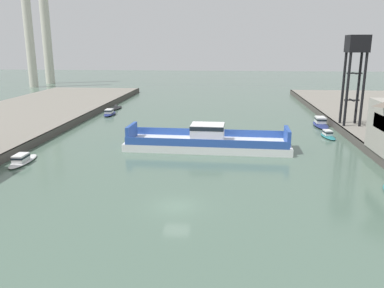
# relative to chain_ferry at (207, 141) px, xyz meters

# --- Properties ---
(ground_plane) EXTENTS (400.00, 400.00, 0.00)m
(ground_plane) POSITION_rel_chain_ferry_xyz_m (-1.79, -21.48, -1.10)
(ground_plane) COLOR #4C6656
(chain_ferry) EXTENTS (24.10, 7.73, 3.66)m
(chain_ferry) POSITION_rel_chain_ferry_xyz_m (0.00, 0.00, 0.00)
(chain_ferry) COLOR silver
(chain_ferry) RESTS_ON ground
(moored_boat_near_left) EXTENTS (2.26, 6.19, 1.39)m
(moored_boat_near_left) POSITION_rel_chain_ferry_xyz_m (-22.70, 25.99, -0.58)
(moored_boat_near_left) COLOR navy
(moored_boat_near_left) RESTS_ON ground
(moored_boat_near_right) EXTENTS (2.29, 5.13, 1.20)m
(moored_boat_near_right) POSITION_rel_chain_ferry_xyz_m (19.43, 8.83, -0.65)
(moored_boat_near_right) COLOR #237075
(moored_boat_near_right) RESTS_ON ground
(moored_boat_mid_left) EXTENTS (2.19, 6.65, 1.26)m
(moored_boat_mid_left) POSITION_rel_chain_ferry_xyz_m (-23.46, -9.56, -0.63)
(moored_boat_mid_left) COLOR white
(moored_boat_mid_left) RESTS_ON ground
(moored_boat_far_left) EXTENTS (2.35, 6.15, 0.97)m
(moored_boat_far_left) POSITION_rel_chain_ferry_xyz_m (-23.65, 34.35, -0.85)
(moored_boat_far_left) COLOR black
(moored_boat_far_left) RESTS_ON ground
(moored_boat_far_right) EXTENTS (2.47, 7.59, 1.73)m
(moored_boat_far_right) POSITION_rel_chain_ferry_xyz_m (20.29, 18.10, -0.46)
(moored_boat_far_right) COLOR navy
(moored_boat_far_right) RESTS_ON ground
(crane_tower) EXTENTS (3.37, 3.37, 15.19)m
(crane_tower) POSITION_rel_chain_ferry_xyz_m (24.20, 13.75, 12.15)
(crane_tower) COLOR black
(crane_tower) RESTS_ON quay_right
(smokestack_distant_a) EXTENTS (3.73, 3.73, 38.46)m
(smokestack_distant_a) POSITION_rel_chain_ferry_xyz_m (-67.56, 94.60, 19.17)
(smokestack_distant_a) COLOR beige
(smokestack_distant_a) RESTS_ON ground
(smokestack_distant_b) EXTENTS (3.30, 3.30, 39.15)m
(smokestack_distant_b) POSITION_rel_chain_ferry_xyz_m (-67.19, 80.26, 19.52)
(smokestack_distant_b) COLOR beige
(smokestack_distant_b) RESTS_ON ground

